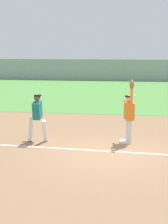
# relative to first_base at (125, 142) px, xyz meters

# --- Properties ---
(ground_plane) EXTENTS (79.78, 79.78, 0.00)m
(ground_plane) POSITION_rel_first_base_xyz_m (-0.57, -1.35, -0.04)
(ground_plane) COLOR #936D4C
(outfield_grass) EXTENTS (42.96, 19.11, 0.01)m
(outfield_grass) POSITION_rel_first_base_xyz_m (-0.57, 14.76, -0.04)
(outfield_grass) COLOR #549342
(outfield_grass) RESTS_ON ground_plane
(chalk_foul_line) EXTENTS (11.98, 0.90, 0.01)m
(chalk_foul_line) POSITION_rel_first_base_xyz_m (-4.00, -0.90, -0.04)
(chalk_foul_line) COLOR white
(chalk_foul_line) RESTS_ON ground_plane
(first_base) EXTENTS (0.39, 0.39, 0.08)m
(first_base) POSITION_rel_first_base_xyz_m (0.00, 0.00, 0.00)
(first_base) COLOR white
(first_base) RESTS_ON ground_plane
(fielder) EXTENTS (0.40, 0.88, 2.28)m
(fielder) POSITION_rel_first_base_xyz_m (0.11, -0.05, 1.08)
(fielder) COLOR silver
(fielder) RESTS_ON ground_plane
(runner) EXTENTS (0.72, 0.84, 1.72)m
(runner) POSITION_rel_first_base_xyz_m (-3.14, -0.27, 0.96)
(runner) COLOR white
(runner) RESTS_ON ground_plane
(baseball) EXTENTS (0.07, 0.07, 0.07)m
(baseball) POSITION_rel_first_base_xyz_m (0.30, 0.20, 1.63)
(baseball) COLOR white
(outfield_fence) EXTENTS (43.04, 0.08, 2.25)m
(outfield_fence) POSITION_rel_first_base_xyz_m (-0.57, 24.32, 1.08)
(outfield_fence) COLOR #93999E
(outfield_fence) RESTS_ON ground_plane
(parked_car_tan) EXTENTS (4.43, 2.18, 1.25)m
(parked_car_tan) POSITION_rel_first_base_xyz_m (-12.52, 28.19, 0.63)
(parked_car_tan) COLOR tan
(parked_car_tan) RESTS_ON ground_plane
(parked_car_black) EXTENTS (4.52, 2.36, 1.25)m
(parked_car_black) POSITION_rel_first_base_xyz_m (-6.92, 28.61, 0.63)
(parked_car_black) COLOR black
(parked_car_black) RESTS_ON ground_plane
(parked_car_green) EXTENTS (4.48, 2.27, 1.25)m
(parked_car_green) POSITION_rel_first_base_xyz_m (-1.76, 28.85, 0.63)
(parked_car_green) COLOR #1E6B33
(parked_car_green) RESTS_ON ground_plane
(parked_car_red) EXTENTS (4.59, 2.50, 1.25)m
(parked_car_red) POSITION_rel_first_base_xyz_m (4.05, 28.12, 0.63)
(parked_car_red) COLOR #B21E1E
(parked_car_red) RESTS_ON ground_plane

